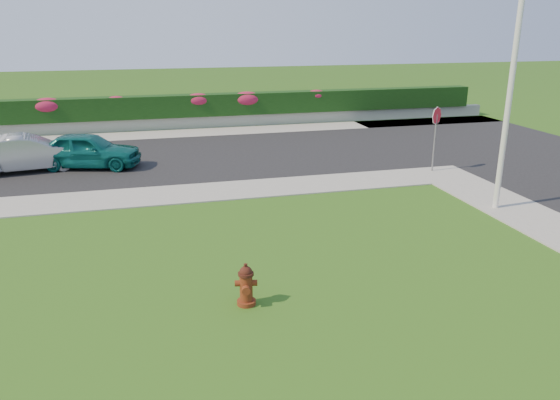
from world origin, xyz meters
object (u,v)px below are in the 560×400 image
object	(u,v)px
utility_pole	(508,110)
stop_sign	(436,124)
fire_hydrant	(246,285)
sedan_teal	(87,150)
sedan_silver	(27,153)

from	to	relation	value
utility_pole	stop_sign	world-z (taller)	utility_pole
fire_hydrant	utility_pole	size ratio (longest dim) A/B	0.15
fire_hydrant	utility_pole	distance (m)	9.35
fire_hydrant	stop_sign	distance (m)	11.78
sedan_teal	utility_pole	size ratio (longest dim) A/B	0.66
sedan_teal	sedan_silver	world-z (taller)	same
stop_sign	fire_hydrant	bearing A→B (deg)	-147.23
sedan_silver	stop_sign	xyz separation A→B (m)	(14.27, -3.71, 1.05)
sedan_silver	stop_sign	distance (m)	14.78
sedan_teal	stop_sign	size ratio (longest dim) A/B	1.62
sedan_silver	utility_pole	world-z (taller)	utility_pole
sedan_silver	utility_pole	size ratio (longest dim) A/B	0.69
fire_hydrant	sedan_teal	distance (m)	12.24
fire_hydrant	utility_pole	xyz separation A→B (m)	(8.18, 3.78, 2.50)
sedan_teal	stop_sign	bearing A→B (deg)	-91.76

